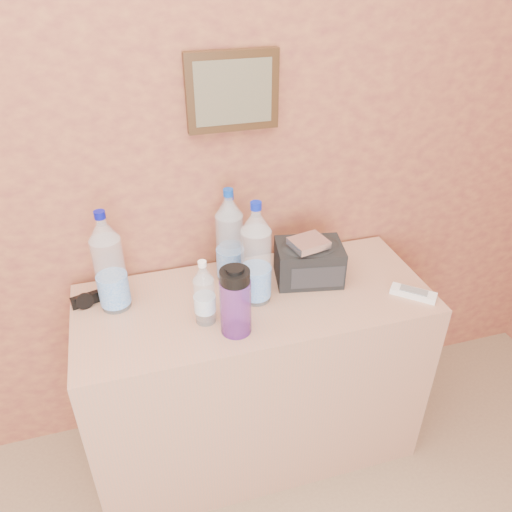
{
  "coord_description": "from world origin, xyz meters",
  "views": [
    {
      "loc": [
        0.12,
        0.41,
        1.81
      ],
      "look_at": [
        0.5,
        1.71,
        0.94
      ],
      "focal_mm": 35.0,
      "sensor_mm": 36.0,
      "label": 1
    }
  ],
  "objects_px": {
    "pet_large_c": "(230,241)",
    "foil_packet": "(309,243)",
    "dresser": "(255,376)",
    "pet_large_b": "(231,239)",
    "sunglasses": "(95,297)",
    "ac_remote": "(413,293)",
    "pet_small": "(204,296)",
    "toiletry_bag": "(309,260)",
    "nalgene_bottle": "(235,301)",
    "pet_large_d": "(256,258)",
    "pet_large_a": "(110,267)"
  },
  "relations": [
    {
      "from": "pet_large_c",
      "to": "foil_packet",
      "type": "bearing_deg",
      "value": -24.13
    },
    {
      "from": "dresser",
      "to": "pet_large_c",
      "type": "xyz_separation_m",
      "value": [
        -0.05,
        0.14,
        0.54
      ]
    },
    {
      "from": "pet_large_b",
      "to": "pet_large_c",
      "type": "height_order",
      "value": "pet_large_c"
    },
    {
      "from": "sunglasses",
      "to": "ac_remote",
      "type": "height_order",
      "value": "sunglasses"
    },
    {
      "from": "pet_large_c",
      "to": "ac_remote",
      "type": "bearing_deg",
      "value": -26.14
    },
    {
      "from": "pet_small",
      "to": "toiletry_bag",
      "type": "height_order",
      "value": "pet_small"
    },
    {
      "from": "dresser",
      "to": "sunglasses",
      "type": "xyz_separation_m",
      "value": [
        -0.53,
        0.13,
        0.4
      ]
    },
    {
      "from": "pet_large_c",
      "to": "nalgene_bottle",
      "type": "relative_size",
      "value": 1.49
    },
    {
      "from": "foil_packet",
      "to": "pet_small",
      "type": "bearing_deg",
      "value": -165.37
    },
    {
      "from": "ac_remote",
      "to": "foil_packet",
      "type": "xyz_separation_m",
      "value": [
        -0.33,
        0.17,
        0.16
      ]
    },
    {
      "from": "pet_large_d",
      "to": "toiletry_bag",
      "type": "xyz_separation_m",
      "value": [
        0.21,
        0.06,
        -0.08
      ]
    },
    {
      "from": "foil_packet",
      "to": "toiletry_bag",
      "type": "bearing_deg",
      "value": 57.09
    },
    {
      "from": "pet_small",
      "to": "ac_remote",
      "type": "distance_m",
      "value": 0.72
    },
    {
      "from": "dresser",
      "to": "ac_remote",
      "type": "relative_size",
      "value": 7.95
    },
    {
      "from": "pet_large_c",
      "to": "toiletry_bag",
      "type": "height_order",
      "value": "pet_large_c"
    },
    {
      "from": "sunglasses",
      "to": "dresser",
      "type": "bearing_deg",
      "value": -29.11
    },
    {
      "from": "pet_large_d",
      "to": "pet_small",
      "type": "height_order",
      "value": "pet_large_d"
    },
    {
      "from": "pet_large_a",
      "to": "ac_remote",
      "type": "distance_m",
      "value": 1.03
    },
    {
      "from": "nalgene_bottle",
      "to": "ac_remote",
      "type": "xyz_separation_m",
      "value": [
        0.63,
        0.0,
        -0.11
      ]
    },
    {
      "from": "dresser",
      "to": "foil_packet",
      "type": "bearing_deg",
      "value": 8.24
    },
    {
      "from": "pet_large_a",
      "to": "foil_packet",
      "type": "bearing_deg",
      "value": -5.17
    },
    {
      "from": "pet_small",
      "to": "sunglasses",
      "type": "height_order",
      "value": "pet_small"
    },
    {
      "from": "dresser",
      "to": "pet_large_c",
      "type": "height_order",
      "value": "pet_large_c"
    },
    {
      "from": "dresser",
      "to": "ac_remote",
      "type": "bearing_deg",
      "value": -15.19
    },
    {
      "from": "sunglasses",
      "to": "ac_remote",
      "type": "xyz_separation_m",
      "value": [
        1.06,
        -0.27,
        -0.01
      ]
    },
    {
      "from": "dresser",
      "to": "nalgene_bottle",
      "type": "distance_m",
      "value": 0.53
    },
    {
      "from": "pet_large_b",
      "to": "foil_packet",
      "type": "relative_size",
      "value": 2.66
    },
    {
      "from": "dresser",
      "to": "ac_remote",
      "type": "distance_m",
      "value": 0.67
    },
    {
      "from": "pet_large_c",
      "to": "pet_large_d",
      "type": "xyz_separation_m",
      "value": [
        0.05,
        -0.14,
        0.01
      ]
    },
    {
      "from": "pet_large_a",
      "to": "sunglasses",
      "type": "xyz_separation_m",
      "value": [
        -0.07,
        0.04,
        -0.14
      ]
    },
    {
      "from": "pet_large_a",
      "to": "toiletry_bag",
      "type": "xyz_separation_m",
      "value": [
        0.68,
        -0.03,
        -0.08
      ]
    },
    {
      "from": "pet_large_b",
      "to": "dresser",
      "type": "bearing_deg",
      "value": -77.96
    },
    {
      "from": "sunglasses",
      "to": "ac_remote",
      "type": "distance_m",
      "value": 1.09
    },
    {
      "from": "pet_large_a",
      "to": "pet_large_c",
      "type": "relative_size",
      "value": 1.01
    },
    {
      "from": "pet_small",
      "to": "ac_remote",
      "type": "xyz_separation_m",
      "value": [
        0.71,
        -0.07,
        -0.09
      ]
    },
    {
      "from": "pet_large_d",
      "to": "sunglasses",
      "type": "xyz_separation_m",
      "value": [
        -0.53,
        0.13,
        -0.14
      ]
    },
    {
      "from": "pet_large_c",
      "to": "pet_large_d",
      "type": "height_order",
      "value": "pet_large_d"
    },
    {
      "from": "nalgene_bottle",
      "to": "foil_packet",
      "type": "distance_m",
      "value": 0.35
    },
    {
      "from": "sunglasses",
      "to": "pet_small",
      "type": "bearing_deg",
      "value": -45.81
    },
    {
      "from": "dresser",
      "to": "pet_large_d",
      "type": "relative_size",
      "value": 3.33
    },
    {
      "from": "toiletry_bag",
      "to": "pet_large_d",
      "type": "bearing_deg",
      "value": -153.38
    },
    {
      "from": "pet_large_c",
      "to": "toiletry_bag",
      "type": "bearing_deg",
      "value": -17.24
    },
    {
      "from": "foil_packet",
      "to": "sunglasses",
      "type": "bearing_deg",
      "value": 172.02
    },
    {
      "from": "pet_large_a",
      "to": "foil_packet",
      "type": "relative_size",
      "value": 3.0
    },
    {
      "from": "dresser",
      "to": "pet_large_c",
      "type": "bearing_deg",
      "value": 109.47
    },
    {
      "from": "pet_large_c",
      "to": "pet_small",
      "type": "xyz_separation_m",
      "value": [
        -0.14,
        -0.21,
        -0.06
      ]
    },
    {
      "from": "dresser",
      "to": "pet_large_d",
      "type": "height_order",
      "value": "pet_large_d"
    },
    {
      "from": "pet_large_d",
      "to": "nalgene_bottle",
      "type": "height_order",
      "value": "pet_large_d"
    },
    {
      "from": "dresser",
      "to": "toiletry_bag",
      "type": "relative_size",
      "value": 5.28
    },
    {
      "from": "pet_large_d",
      "to": "toiletry_bag",
      "type": "height_order",
      "value": "pet_large_d"
    }
  ]
}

